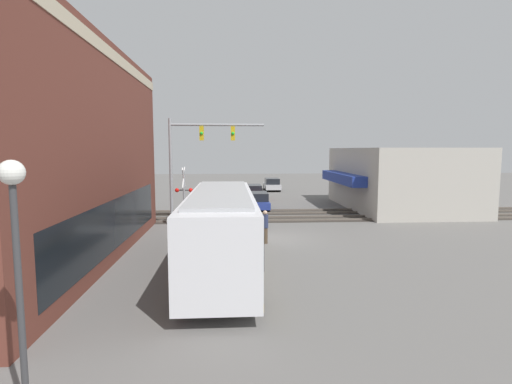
% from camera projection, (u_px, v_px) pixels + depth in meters
% --- Properties ---
extents(ground_plane, '(120.00, 120.00, 0.00)m').
position_uv_depth(ground_plane, '(274.00, 238.00, 22.40)').
color(ground_plane, '#605E5B').
extents(brick_building, '(18.31, 8.86, 9.61)m').
position_uv_depth(brick_building, '(12.00, 153.00, 17.34)').
color(brick_building, brown).
rests_on(brick_building, ground).
extents(shop_building, '(13.46, 9.69, 5.09)m').
position_uv_depth(shop_building, '(397.00, 178.00, 33.73)').
color(shop_building, '#B2ADA3').
rests_on(shop_building, ground).
extents(city_bus, '(11.36, 2.59, 3.30)m').
position_uv_depth(city_bus, '(221.00, 227.00, 16.29)').
color(city_bus, silver).
rests_on(city_bus, ground).
extents(traffic_signal_gantry, '(0.42, 6.14, 6.95)m').
position_uv_depth(traffic_signal_gantry, '(196.00, 150.00, 25.80)').
color(traffic_signal_gantry, gray).
rests_on(traffic_signal_gantry, ground).
extents(crossing_signal, '(1.41, 1.18, 3.81)m').
position_uv_depth(crossing_signal, '(184.00, 190.00, 26.25)').
color(crossing_signal, gray).
rests_on(crossing_signal, ground).
extents(streetlamp, '(0.44, 0.44, 4.79)m').
position_uv_depth(streetlamp, '(18.00, 270.00, 7.00)').
color(streetlamp, '#38383A').
rests_on(streetlamp, ground).
extents(rail_track_near, '(2.60, 60.00, 0.15)m').
position_uv_depth(rail_track_near, '(265.00, 219.00, 28.35)').
color(rail_track_near, '#332D28').
rests_on(rail_track_near, ground).
extents(rail_track_far, '(2.60, 60.00, 0.15)m').
position_uv_depth(rail_track_far, '(261.00, 212.00, 31.53)').
color(rail_track_far, '#332D28').
rests_on(rail_track_far, ground).
extents(parked_car_blue, '(4.26, 1.82, 1.46)m').
position_uv_depth(parked_car_blue, '(257.00, 202.00, 32.96)').
color(parked_car_blue, navy).
rests_on(parked_car_blue, ground).
extents(parked_car_red, '(4.80, 1.82, 1.48)m').
position_uv_depth(parked_car_red, '(253.00, 192.00, 39.85)').
color(parked_car_red, '#B21E19').
rests_on(parked_car_red, ground).
extents(parked_car_silver, '(4.45, 1.82, 1.50)m').
position_uv_depth(parked_car_silver, '(272.00, 185.00, 48.39)').
color(parked_car_silver, '#B7B7BC').
rests_on(parked_car_silver, ground).
extents(pedestrian_near_bus, '(0.34, 0.34, 1.76)m').
position_uv_depth(pedestrian_near_bus, '(265.00, 227.00, 21.10)').
color(pedestrian_near_bus, '#473828').
rests_on(pedestrian_near_bus, ground).
extents(pedestrian_at_crossing, '(0.34, 0.34, 1.73)m').
position_uv_depth(pedestrian_at_crossing, '(193.00, 213.00, 25.90)').
color(pedestrian_at_crossing, '#2D3351').
rests_on(pedestrian_at_crossing, ground).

